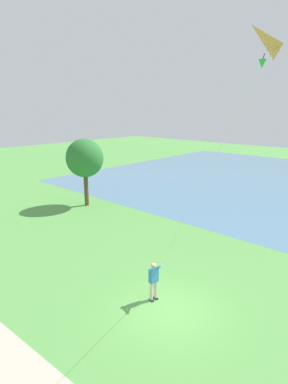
{
  "coord_description": "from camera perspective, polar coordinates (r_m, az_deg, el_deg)",
  "views": [
    {
      "loc": [
        -8.95,
        -6.73,
        8.01
      ],
      "look_at": [
        0.03,
        1.48,
        4.75
      ],
      "focal_mm": 29.09,
      "sensor_mm": 36.0,
      "label": 1
    }
  ],
  "objects": [
    {
      "name": "person_kite_flyer",
      "position": [
        13.72,
        1.83,
        -15.5
      ],
      "size": [
        0.52,
        0.62,
        1.83
      ],
      "color": "#232328",
      "rests_on": "ground"
    },
    {
      "name": "ground_plane",
      "position": [
        13.77,
        4.75,
        -20.64
      ],
      "size": [
        120.0,
        120.0,
        0.0
      ],
      "primitive_type": "plane",
      "color": "#569947"
    },
    {
      "name": "flying_kite",
      "position": [
        9.27,
        18.86,
        23.48
      ],
      "size": [
        1.94,
        4.16,
        8.22
      ],
      "color": "orange"
    },
    {
      "name": "tree_treeline_left",
      "position": [
        26.31,
        -10.81,
        6.07
      ],
      "size": [
        3.09,
        3.12,
        5.68
      ],
      "color": "brown",
      "rests_on": "ground"
    }
  ]
}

